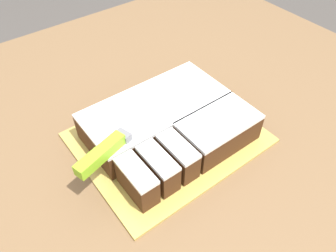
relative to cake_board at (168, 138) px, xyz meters
name	(u,v)px	position (x,y,z in m)	size (l,w,h in m)	color
countertop	(151,232)	(-0.03, 0.04, -0.45)	(1.40, 1.10, 0.90)	brown
cake_board	(168,138)	(0.00, 0.00, 0.00)	(0.36, 0.29, 0.01)	gold
cake	(169,124)	(0.00, 0.00, 0.03)	(0.30, 0.24, 0.06)	#472814
knife	(117,141)	(-0.12, -0.01, 0.07)	(0.31, 0.11, 0.02)	silver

